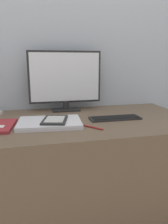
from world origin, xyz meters
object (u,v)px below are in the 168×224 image
(laptop, at_px, (50,123))
(ereader, at_px, (55,120))
(monitor, at_px, (65,80))
(keyboard, at_px, (115,118))
(pen, at_px, (92,127))

(laptop, bearing_deg, ereader, -14.81)
(monitor, relative_size, keyboard, 1.62)
(keyboard, xyz_separation_m, ereader, (-0.38, -0.05, 0.02))
(keyboard, bearing_deg, monitor, 130.44)
(pen, bearing_deg, laptop, 153.56)
(monitor, xyz_separation_m, pen, (0.07, -0.45, -0.22))
(laptop, distance_m, pen, 0.24)
(ereader, distance_m, pen, 0.21)
(keyboard, relative_size, laptop, 0.87)
(ereader, bearing_deg, laptop, 165.19)
(keyboard, bearing_deg, pen, -142.76)
(laptop, height_order, ereader, ereader)
(monitor, distance_m, pen, 0.51)
(laptop, relative_size, ereader, 1.65)
(ereader, height_order, pen, ereader)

